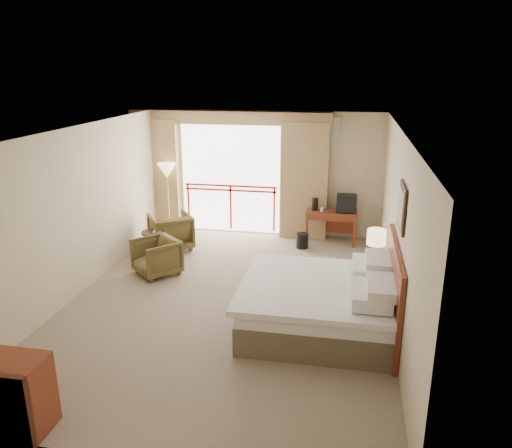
% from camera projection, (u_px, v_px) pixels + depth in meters
% --- Properties ---
extents(floor, '(7.00, 7.00, 0.00)m').
position_uv_depth(floor, '(230.00, 300.00, 8.02)').
color(floor, '#81705B').
rests_on(floor, ground).
extents(ceiling, '(7.00, 7.00, 0.00)m').
position_uv_depth(ceiling, '(227.00, 131.00, 7.20)').
color(ceiling, white).
rests_on(ceiling, wall_back).
extents(wall_back, '(5.00, 0.00, 5.00)m').
position_uv_depth(wall_back, '(266.00, 174.00, 10.89)').
color(wall_back, beige).
rests_on(wall_back, ground).
extents(wall_front, '(5.00, 0.00, 5.00)m').
position_uv_depth(wall_front, '(133.00, 337.00, 4.34)').
color(wall_front, beige).
rests_on(wall_front, ground).
extents(wall_left, '(0.00, 7.00, 7.00)m').
position_uv_depth(wall_left, '(78.00, 212.00, 8.06)').
color(wall_left, beige).
rests_on(wall_left, ground).
extents(wall_right, '(0.00, 7.00, 7.00)m').
position_uv_depth(wall_right, '(397.00, 230.00, 7.17)').
color(wall_right, beige).
rests_on(wall_right, ground).
extents(balcony_door, '(2.40, 0.00, 2.40)m').
position_uv_depth(balcony_door, '(231.00, 179.00, 11.06)').
color(balcony_door, white).
rests_on(balcony_door, wall_back).
extents(balcony_railing, '(2.09, 0.03, 1.02)m').
position_uv_depth(balcony_railing, '(231.00, 196.00, 11.16)').
color(balcony_railing, red).
rests_on(balcony_railing, wall_back).
extents(curtain_left, '(1.00, 0.26, 2.50)m').
position_uv_depth(curtain_left, '(158.00, 175.00, 11.21)').
color(curtain_left, '#96744E').
rests_on(curtain_left, wall_back).
extents(curtain_right, '(1.00, 0.26, 2.50)m').
position_uv_depth(curtain_right, '(304.00, 181.00, 10.63)').
color(curtain_right, '#96744E').
rests_on(curtain_right, wall_back).
extents(valance, '(4.40, 0.22, 0.28)m').
position_uv_depth(valance, '(228.00, 118.00, 10.56)').
color(valance, '#96744E').
rests_on(valance, wall_back).
extents(hvac_vent, '(0.50, 0.04, 0.50)m').
position_uv_depth(hvac_vent, '(328.00, 129.00, 10.33)').
color(hvac_vent, silver).
rests_on(hvac_vent, wall_back).
extents(bed, '(2.13, 2.06, 0.97)m').
position_uv_depth(bed, '(322.00, 303.00, 7.08)').
color(bed, brown).
rests_on(bed, floor).
extents(headboard, '(0.06, 2.10, 1.30)m').
position_uv_depth(headboard, '(393.00, 291.00, 6.83)').
color(headboard, maroon).
rests_on(headboard, wall_right).
extents(framed_art, '(0.04, 0.72, 0.60)m').
position_uv_depth(framed_art, '(402.00, 207.00, 6.46)').
color(framed_art, black).
rests_on(framed_art, wall_right).
extents(nightstand, '(0.39, 0.46, 0.54)m').
position_uv_depth(nightstand, '(373.00, 279.00, 8.16)').
color(nightstand, maroon).
rests_on(nightstand, floor).
extents(table_lamp, '(0.30, 0.30, 0.54)m').
position_uv_depth(table_lamp, '(376.00, 238.00, 8.00)').
color(table_lamp, tan).
rests_on(table_lamp, nightstand).
extents(phone, '(0.18, 0.15, 0.07)m').
position_uv_depth(phone, '(372.00, 264.00, 7.94)').
color(phone, black).
rests_on(phone, nightstand).
extents(desk, '(1.06, 0.51, 0.69)m').
position_uv_depth(desk, '(331.00, 218.00, 10.53)').
color(desk, maroon).
rests_on(desk, floor).
extents(tv, '(0.41, 0.32, 0.37)m').
position_uv_depth(tv, '(347.00, 204.00, 10.32)').
color(tv, black).
rests_on(tv, desk).
extents(coffee_maker, '(0.15, 0.15, 0.27)m').
position_uv_depth(coffee_maker, '(315.00, 204.00, 10.46)').
color(coffee_maker, black).
rests_on(coffee_maker, desk).
extents(cup, '(0.08, 0.08, 0.09)m').
position_uv_depth(cup, '(322.00, 209.00, 10.41)').
color(cup, white).
rests_on(cup, desk).
extents(wastebasket, '(0.30, 0.30, 0.31)m').
position_uv_depth(wastebasket, '(302.00, 241.00, 10.29)').
color(wastebasket, black).
rests_on(wastebasket, floor).
extents(armchair_far, '(1.11, 1.12, 0.74)m').
position_uv_depth(armchair_far, '(172.00, 248.00, 10.30)').
color(armchair_far, '#4B3D1D').
rests_on(armchair_far, floor).
extents(armchair_near, '(1.01, 1.01, 0.66)m').
position_uv_depth(armchair_near, '(158.00, 274.00, 9.03)').
color(armchair_near, '#4B3D1D').
rests_on(armchair_near, floor).
extents(side_table, '(0.46, 0.46, 0.50)m').
position_uv_depth(side_table, '(154.00, 239.00, 9.80)').
color(side_table, black).
rests_on(side_table, floor).
extents(book, '(0.22, 0.27, 0.02)m').
position_uv_depth(book, '(153.00, 232.00, 9.75)').
color(book, white).
rests_on(book, side_table).
extents(floor_lamp, '(0.41, 0.41, 1.59)m').
position_uv_depth(floor_lamp, '(167.00, 173.00, 10.83)').
color(floor_lamp, tan).
rests_on(floor_lamp, floor).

